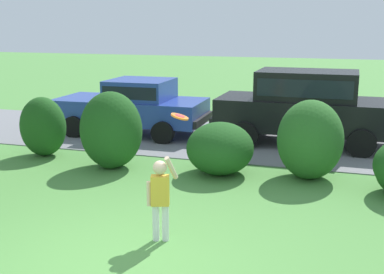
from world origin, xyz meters
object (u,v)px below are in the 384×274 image
(parked_sedan, at_px, (134,104))
(parked_suv, at_px, (306,104))
(frisbee, at_px, (180,117))
(child_thrower, at_px, (160,194))

(parked_sedan, relative_size, parked_suv, 0.94)
(parked_sedan, distance_m, frisbee, 6.68)
(child_thrower, relative_size, frisbee, 4.58)
(parked_sedan, xyz_separation_m, parked_suv, (4.77, 0.15, 0.23))
(child_thrower, bearing_deg, parked_sedan, 116.78)
(parked_sedan, relative_size, frisbee, 15.74)
(child_thrower, height_order, frisbee, frisbee)
(child_thrower, bearing_deg, frisbee, 85.43)
(parked_sedan, distance_m, child_thrower, 7.23)
(parked_suv, bearing_deg, frisbee, -103.86)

